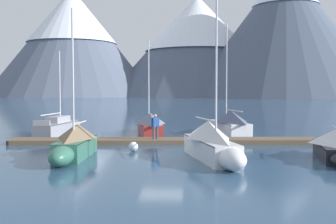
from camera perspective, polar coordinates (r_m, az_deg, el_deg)
name	(u,v)px	position (r m, az deg, el deg)	size (l,w,h in m)	color
ground_plane	(162,152)	(23.57, -0.92, -5.69)	(700.00, 700.00, 0.00)	#2D4C6B
mountain_west_summit	(72,39)	(212.65, -13.35, 9.92)	(84.10, 84.10, 53.97)	slate
mountain_central_massif	(197,43)	(211.83, 4.11, 9.72)	(92.63, 92.63, 51.49)	#4C566B
mountain_shoulder_ridge	(285,29)	(196.65, 16.15, 11.13)	(90.15, 90.15, 60.69)	#4C566B
dock	(166,141)	(27.50, -0.26, -4.10)	(20.97, 3.64, 0.30)	brown
sailboat_nearest_berth	(60,127)	(33.67, -14.98, -2.03)	(2.02, 6.73, 6.68)	#93939E
sailboat_second_berth	(74,142)	(22.05, -13.07, -4.18)	(1.68, 6.05, 7.86)	#336B56
sailboat_mid_dock_port	(149,124)	(32.81, -2.66, -1.70)	(2.95, 7.26, 7.63)	#B2332D
sailboat_mid_dock_starboard	(212,142)	(21.02, 6.20, -4.19)	(3.17, 6.93, 9.25)	silver
sailboat_far_berth	(228,123)	(33.25, 8.40, -1.53)	(3.56, 6.74, 8.96)	white
person_on_dock	(155,125)	(27.18, -1.80, -1.82)	(0.52, 0.39, 1.69)	#384256
mooring_buoy_inner_mooring	(133,147)	(23.99, -4.91, -4.87)	(0.56, 0.56, 0.64)	white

